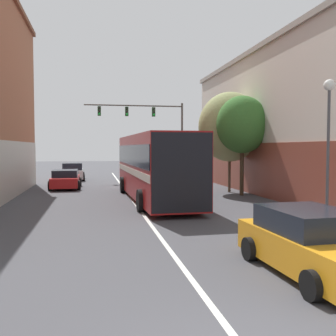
% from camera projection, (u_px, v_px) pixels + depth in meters
% --- Properties ---
extents(lane_center_line, '(0.14, 45.92, 0.01)m').
position_uv_depth(lane_center_line, '(132.00, 200.00, 21.34)').
color(lane_center_line, silver).
rests_on(lane_center_line, ground_plane).
extents(building_right_storefront, '(8.47, 24.67, 8.83)m').
position_uv_depth(building_right_storefront, '(320.00, 120.00, 23.86)').
color(building_right_storefront, beige).
rests_on(building_right_storefront, ground_plane).
extents(bus, '(3.12, 12.33, 3.48)m').
position_uv_depth(bus, '(154.00, 164.00, 21.11)').
color(bus, maroon).
rests_on(bus, ground_plane).
extents(hatchback_foreground, '(2.19, 4.40, 1.43)m').
position_uv_depth(hatchback_foreground, '(313.00, 244.00, 8.76)').
color(hatchback_foreground, orange).
rests_on(hatchback_foreground, ground_plane).
extents(parked_car_left_near, '(2.17, 4.14, 1.49)m').
position_uv_depth(parked_car_left_near, '(73.00, 172.00, 34.31)').
color(parked_car_left_near, silver).
rests_on(parked_car_left_near, ground_plane).
extents(parked_car_left_mid, '(2.07, 4.35, 1.30)m').
position_uv_depth(parked_car_left_mid, '(66.00, 179.00, 27.19)').
color(parked_car_left_mid, red).
rests_on(parked_car_left_mid, ground_plane).
extents(traffic_signal_gantry, '(8.62, 0.36, 6.77)m').
position_uv_depth(traffic_signal_gantry, '(151.00, 122.00, 34.32)').
color(traffic_signal_gantry, '#514C47').
rests_on(traffic_signal_gantry, ground_plane).
extents(street_lamp, '(0.39, 0.39, 5.12)m').
position_uv_depth(street_lamp, '(328.00, 132.00, 13.27)').
color(street_lamp, '#47474C').
rests_on(street_lamp, ground_plane).
extents(street_tree_near, '(3.98, 3.58, 6.32)m').
position_uv_depth(street_tree_near, '(230.00, 127.00, 24.71)').
color(street_tree_near, brown).
rests_on(street_tree_near, ground_plane).
extents(street_tree_far, '(3.07, 2.76, 5.87)m').
position_uv_depth(street_tree_far, '(242.00, 125.00, 23.05)').
color(street_tree_far, '#3D2D1E').
rests_on(street_tree_far, ground_plane).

